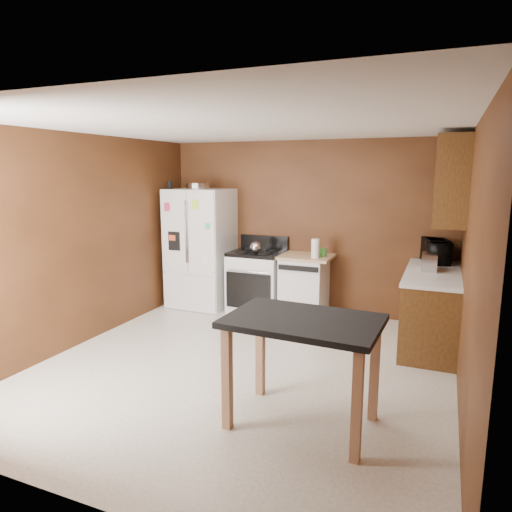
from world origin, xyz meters
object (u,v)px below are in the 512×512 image
Objects in this scene: roasting_pan at (198,186)px; refrigerator at (201,248)px; kettle at (256,247)px; green_canister at (323,252)px; gas_range at (257,280)px; dishwasher at (304,285)px; pen_cup at (170,185)px; island at (303,335)px; toaster at (429,262)px; paper_towel at (315,249)px; microwave at (436,252)px.

roasting_pan is 0.20× the size of refrigerator.
kettle is 0.95m from refrigerator.
roasting_pan is at bearing -175.75° from green_canister.
gas_range reaches higher than dishwasher.
kettle is (0.95, -0.04, -0.86)m from roasting_pan.
roasting_pan is 0.45m from pen_cup.
green_canister is (2.33, 0.22, -0.91)m from pen_cup.
dishwasher is 0.72× the size of island.
toaster is 2.48m from island.
kettle is at bearing -168.90° from green_canister.
paper_towel reaches higher than dishwasher.
refrigerator reaches higher than dishwasher.
green_canister is at bearing 4.25° from roasting_pan.
dishwasher is (0.68, 0.17, -0.53)m from kettle.
pen_cup reaches higher than microwave.
kettle is 2.36m from toaster.
gas_range reaches higher than island.
pen_cup is at bearing -164.87° from refrigerator.
roasting_pan reaches higher than island.
microwave is at bearing 2.71° from green_canister.
refrigerator is at bearing 15.13° from pen_cup.
dishwasher is (0.72, 0.02, -0.01)m from gas_range.
green_canister is at bearing 101.29° from island.
pen_cup is 2.51m from green_canister.
kettle is at bearing 171.17° from toaster.
paper_towel is 0.52× the size of microwave.
toaster is at bearing -10.27° from gas_range.
pen_cup reaches higher than roasting_pan.
microwave is 0.28× the size of refrigerator.
paper_towel is at bearing -1.86° from refrigerator.
green_canister is 1.48m from toaster.
microwave is at bearing 81.94° from toaster.
island is (2.44, -2.69, -0.13)m from refrigerator.
paper_towel is (2.27, 0.06, -0.84)m from pen_cup.
paper_towel is 0.62m from dishwasher.
pen_cup reaches higher than green_canister.
microwave is (1.46, 0.07, 0.09)m from green_canister.
paper_towel is 1.08m from gas_range.
kettle is 2.42m from microwave.
paper_towel is at bearing 166.19° from toaster.
pen_cup is at bearing -169.59° from roasting_pan.
microwave is 3.01m from island.
green_canister is (0.94, 0.18, -0.04)m from kettle.
roasting_pan is at bearing 179.35° from paper_towel.
toaster is (1.41, -0.47, 0.06)m from green_canister.
roasting_pan reaches higher than dishwasher.
paper_towel reaches higher than kettle.
island is (0.56, -2.79, -0.18)m from green_canister.
dishwasher is at bearing 4.34° from roasting_pan.
refrigerator is (-3.29, 0.37, -0.10)m from toaster.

